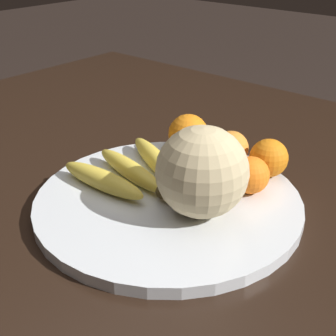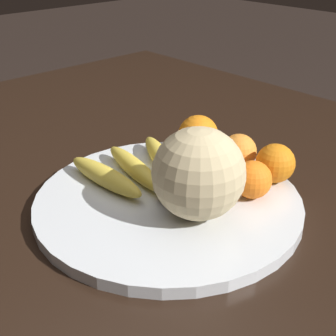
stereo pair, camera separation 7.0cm
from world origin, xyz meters
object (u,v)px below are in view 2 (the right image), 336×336
at_px(kitchen_table, 163,216).
at_px(orange_back_left, 202,153).
at_px(orange_side_extra, 224,164).
at_px(orange_front_left, 253,180).
at_px(orange_top_small, 275,163).
at_px(melon, 199,174).
at_px(banana_bunch, 136,169).
at_px(orange_front_right, 239,152).
at_px(orange_mid_center, 192,166).
at_px(orange_back_right, 198,135).
at_px(fruit_bowl, 168,201).

relative_size(kitchen_table, orange_back_left, 25.33).
bearing_deg(orange_side_extra, orange_front_left, -6.11).
relative_size(orange_top_small, orange_side_extra, 1.10).
height_order(melon, orange_front_left, melon).
xyz_separation_m(banana_bunch, orange_front_left, (0.17, 0.09, 0.01)).
relative_size(kitchen_table, orange_front_right, 23.72).
distance_m(banana_bunch, orange_mid_center, 0.09).
xyz_separation_m(orange_front_left, orange_side_extra, (-0.06, 0.01, -0.00)).
bearing_deg(orange_back_right, orange_back_left, -39.34).
distance_m(fruit_bowl, orange_back_left, 0.12).
bearing_deg(orange_front_left, orange_back_right, 163.05).
xyz_separation_m(fruit_bowl, orange_front_left, (0.09, 0.10, 0.04)).
height_order(kitchen_table, orange_side_extra, orange_side_extra).
bearing_deg(orange_top_small, kitchen_table, -146.18).
distance_m(banana_bunch, orange_front_right, 0.18).
height_order(banana_bunch, orange_back_left, orange_back_left).
xyz_separation_m(orange_front_left, orange_mid_center, (-0.09, -0.04, 0.00)).
bearing_deg(orange_top_small, orange_back_left, -154.07).
distance_m(orange_back_left, orange_back_right, 0.06).
bearing_deg(orange_back_right, melon, -46.28).
xyz_separation_m(banana_bunch, orange_back_right, (0.01, 0.14, 0.02)).
height_order(orange_mid_center, orange_back_left, orange_mid_center).
bearing_deg(orange_front_left, orange_front_right, 141.96).
bearing_deg(fruit_bowl, orange_front_left, 47.53).
distance_m(kitchen_table, orange_top_small, 0.23).
bearing_deg(orange_back_right, orange_mid_center, -51.43).
bearing_deg(orange_front_left, orange_back_left, 174.02).
relative_size(orange_front_left, orange_top_small, 0.92).
relative_size(melon, orange_side_extra, 2.27).
height_order(orange_front_left, orange_front_right, orange_front_right).
bearing_deg(banana_bunch, melon, -170.15).
relative_size(melon, banana_bunch, 0.67).
xyz_separation_m(orange_back_left, orange_side_extra, (0.05, -0.01, 0.00)).
bearing_deg(kitchen_table, orange_front_left, 13.27).
bearing_deg(kitchen_table, orange_mid_center, -0.06).
height_order(fruit_bowl, orange_front_left, orange_front_left).
bearing_deg(kitchen_table, melon, -22.72).
relative_size(orange_front_left, orange_back_left, 1.03).
bearing_deg(orange_front_right, banana_bunch, -121.15).
distance_m(orange_front_left, orange_top_small, 0.07).
bearing_deg(melon, orange_mid_center, 140.10).
distance_m(fruit_bowl, orange_front_right, 0.16).
bearing_deg(orange_side_extra, orange_mid_center, -123.07).
xyz_separation_m(kitchen_table, orange_front_left, (0.16, 0.04, 0.13)).
bearing_deg(melon, kitchen_table, 157.28).
distance_m(melon, orange_top_small, 0.17).
bearing_deg(fruit_bowl, banana_bunch, 177.56).
bearing_deg(kitchen_table, fruit_bowl, -36.99).
bearing_deg(orange_front_left, fruit_bowl, -132.47).
xyz_separation_m(kitchen_table, orange_mid_center, (0.07, -0.00, 0.13)).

